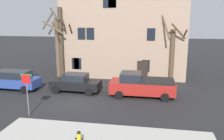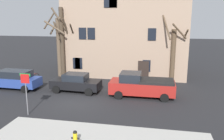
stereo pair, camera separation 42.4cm
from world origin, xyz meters
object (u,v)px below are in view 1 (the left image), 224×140
Objects in this scene: bicycle_leaning at (32,76)px; car_blue_wagon at (14,80)px; pickup_truck_red at (142,85)px; street_sign_pole at (27,87)px; fire_hydrant at (79,138)px; building_main at (125,25)px; tree_bare_mid at (61,41)px; car_black_sedan at (76,83)px; tree_bare_far at (172,52)px; tree_bare_near at (58,45)px.

car_blue_wagon is at bearing -88.51° from bicycle_leaning.
street_sign_pole reaches higher than pickup_truck_red.
fire_hydrant is at bearing -107.87° from pickup_truck_red.
building_main is 2.88× the size of car_blue_wagon.
fire_hydrant is (-0.33, -16.77, -5.08)m from building_main.
car_blue_wagon is at bearing -121.14° from tree_bare_mid.
building_main is 3.10× the size of car_black_sedan.
tree_bare_far is at bearing 67.69° from fire_hydrant.
pickup_truck_red is 12.14m from bicycle_leaning.
tree_bare_near is 6.56m from car_black_sedan.
building_main is 4.79× the size of street_sign_pole.
tree_bare_mid is 1.41× the size of pickup_truck_red.
tree_bare_far is (5.15, -3.43, -2.47)m from building_main.
tree_bare_near is 10.60m from street_sign_pole.
tree_bare_near is 12.01m from tree_bare_far.
pickup_truck_red is 9.02m from street_sign_pole.
tree_bare_near is at bearing -154.43° from building_main.
bicycle_leaning reaches higher than fire_hydrant.
car_black_sedan is at bearing -112.53° from building_main.
pickup_truck_red is at bearing -27.76° from tree_bare_mid.
building_main is 1.84× the size of tree_bare_near.
fire_hydrant is 0.46× the size of bicycle_leaning.
street_sign_pole is at bearing -63.02° from bicycle_leaning.
fire_hydrant is at bearing -91.11° from building_main.
street_sign_pole is (2.02, -10.28, -1.58)m from tree_bare_near.
building_main is 9.97m from car_black_sedan.
building_main reaches higher than fire_hydrant.
fire_hydrant is at bearing -65.36° from tree_bare_mid.
tree_bare_far is 2.46× the size of street_sign_pole.
car_black_sedan is (-8.50, -4.65, -2.31)m from tree_bare_far.
street_sign_pole is at bearing -81.37° from tree_bare_mid.
tree_bare_mid is at bearing 114.64° from fire_hydrant.
car_black_sedan is at bearing 177.97° from pickup_truck_red.
street_sign_pole is at bearing -78.86° from tree_bare_near.
fire_hydrant is (-5.47, -13.34, -2.60)m from tree_bare_far.
tree_bare_near is at bearing 65.68° from car_blue_wagon.
street_sign_pole is (-4.50, 3.21, 1.48)m from fire_hydrant.
tree_bare_near is at bearing 142.26° from tree_bare_mid.
street_sign_pole reaches higher than fire_hydrant.
bicycle_leaning is (-2.91, -1.22, -3.61)m from tree_bare_mid.
tree_bare_mid reaches higher than bicycle_leaning.
tree_bare_far is 1.59× the size of car_black_sedan.
car_black_sedan is at bearing -53.91° from tree_bare_near.
tree_bare_far is 5.98m from pickup_truck_red.
pickup_truck_red is (11.56, 0.06, 0.05)m from car_blue_wagon.
tree_bare_near is 9.54× the size of fire_hydrant.
tree_bare_mid reaches higher than car_blue_wagon.
car_blue_wagon is 6.11× the size of fire_hydrant.
tree_bare_far is 14.65m from fire_hydrant.
tree_bare_mid reaches higher than car_black_sedan.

